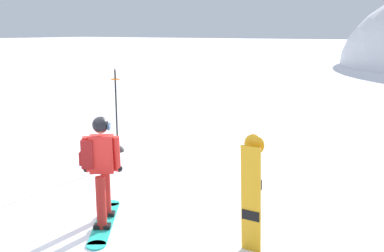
% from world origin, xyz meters
% --- Properties ---
extents(ground_plane, '(300.00, 300.00, 0.00)m').
position_xyz_m(ground_plane, '(0.00, 0.00, 0.00)').
color(ground_plane, white).
extents(snowboarder_main, '(1.14, 1.58, 1.71)m').
position_xyz_m(snowboarder_main, '(0.35, 0.14, 0.92)').
color(snowboarder_main, '#23B7A3').
rests_on(snowboarder_main, ground).
extents(spare_snowboard, '(0.28, 0.15, 1.66)m').
position_xyz_m(spare_snowboard, '(2.72, 0.49, 0.84)').
color(spare_snowboard, orange).
rests_on(spare_snowboard, ground).
extents(piste_marker_near, '(0.20, 0.20, 2.20)m').
position_xyz_m(piste_marker_near, '(-1.51, 2.66, 1.25)').
color(piste_marker_near, black).
rests_on(piste_marker_near, ground).
extents(rock_dark, '(0.43, 0.36, 0.30)m').
position_xyz_m(rock_dark, '(-2.35, 3.57, 0.00)').
color(rock_dark, '#383333').
rests_on(rock_dark, ground).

